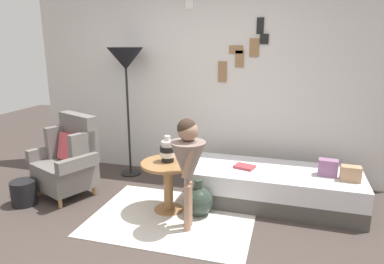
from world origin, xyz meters
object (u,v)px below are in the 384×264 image
(person_child, at_px, (188,160))
(magazine_basket, at_px, (24,193))
(side_table, at_px, (168,176))
(book_on_daybed, at_px, (244,167))
(daybed, at_px, (274,186))
(vase_striped, at_px, (168,151))
(armchair, at_px, (69,159))
(floor_lamp, at_px, (126,63))
(demijohn_near, at_px, (198,201))

(person_child, xyz_separation_m, magazine_basket, (-1.96, 0.00, -0.58))
(side_table, xyz_separation_m, book_on_daybed, (0.76, 0.49, 0.01))
(daybed, xyz_separation_m, vase_striped, (-1.11, -0.48, 0.48))
(book_on_daybed, bearing_deg, vase_striped, -149.43)
(person_child, height_order, magazine_basket, person_child)
(person_child, bearing_deg, magazine_basket, 179.94)
(armchair, distance_m, floor_lamp, 1.42)
(armchair, relative_size, demijohn_near, 2.42)
(side_table, xyz_separation_m, magazine_basket, (-1.64, -0.31, -0.26))
(floor_lamp, relative_size, demijohn_near, 4.34)
(person_child, relative_size, book_on_daybed, 5.10)
(magazine_basket, bearing_deg, book_on_daybed, 18.26)
(demijohn_near, height_order, magazine_basket, demijohn_near)
(magazine_basket, bearing_deg, person_child, -0.06)
(demijohn_near, bearing_deg, person_child, -94.35)
(daybed, distance_m, book_on_daybed, 0.40)
(daybed, xyz_separation_m, magazine_basket, (-2.74, -0.82, -0.06))
(book_on_daybed, height_order, magazine_basket, book_on_daybed)
(armchair, bearing_deg, person_child, -14.06)
(magazine_basket, bearing_deg, armchair, 49.29)
(vase_striped, relative_size, demijohn_near, 0.71)
(side_table, bearing_deg, book_on_daybed, 32.68)
(armchair, distance_m, daybed, 2.44)
(side_table, relative_size, person_child, 0.52)
(side_table, distance_m, demijohn_near, 0.41)
(floor_lamp, bearing_deg, book_on_daybed, -13.91)
(side_table, relative_size, magazine_basket, 2.07)
(demijohn_near, relative_size, magazine_basket, 1.43)
(armchair, xyz_separation_m, person_child, (1.61, -0.40, 0.28))
(armchair, relative_size, person_child, 0.86)
(floor_lamp, relative_size, person_child, 1.55)
(book_on_daybed, bearing_deg, daybed, 4.82)
(daybed, relative_size, person_child, 1.71)
(floor_lamp, xyz_separation_m, demijohn_near, (1.22, -0.90, -1.38))
(person_child, height_order, book_on_daybed, person_child)
(demijohn_near, bearing_deg, floor_lamp, 143.77)
(book_on_daybed, distance_m, demijohn_near, 0.69)
(daybed, distance_m, side_table, 1.23)
(armchair, distance_m, side_table, 1.30)
(vase_striped, height_order, magazine_basket, vase_striped)
(demijohn_near, bearing_deg, side_table, 179.19)
(magazine_basket, bearing_deg, vase_striped, 11.68)
(demijohn_near, distance_m, magazine_basket, 2.00)
(side_table, relative_size, vase_striped, 2.03)
(side_table, distance_m, person_child, 0.54)
(person_child, bearing_deg, vase_striped, 134.01)
(daybed, bearing_deg, floor_lamp, 169.21)
(vase_striped, xyz_separation_m, demijohn_near, (0.35, -0.04, -0.52))
(armchair, distance_m, person_child, 1.68)
(armchair, height_order, person_child, person_child)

